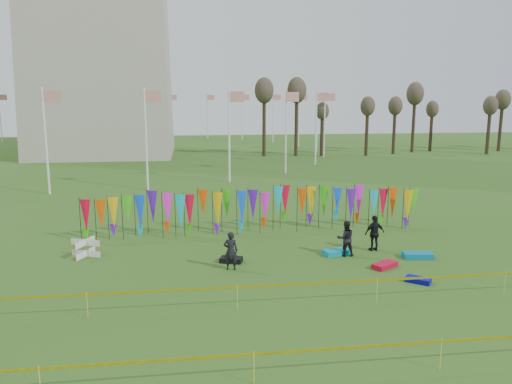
{
  "coord_description": "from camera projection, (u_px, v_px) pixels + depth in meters",
  "views": [
    {
      "loc": [
        -3.42,
        -18.91,
        7.2
      ],
      "look_at": [
        -0.07,
        6.0,
        2.45
      ],
      "focal_mm": 35.0,
      "sensor_mm": 36.0,
      "label": 1
    }
  ],
  "objects": [
    {
      "name": "caution_tape_near",
      "position": [
        285.0,
        286.0,
        17.31
      ],
      "size": [
        26.0,
        0.02,
        0.9
      ],
      "color": "#F4E605",
      "rests_on": "ground"
    },
    {
      "name": "caution_tape_far",
      "position": [
        319.0,
        351.0,
        12.83
      ],
      "size": [
        26.0,
        0.02,
        0.9
      ],
      "color": "#F4E605",
      "rests_on": "ground"
    },
    {
      "name": "kite_bag_black",
      "position": [
        231.0,
        260.0,
        22.19
      ],
      "size": [
        1.09,
        0.83,
        0.22
      ],
      "primitive_type": "cube",
      "rotation": [
        0.0,
        0.0,
        -0.31
      ],
      "color": "black",
      "rests_on": "ground"
    },
    {
      "name": "ground",
      "position": [
        277.0,
        278.0,
        20.2
      ],
      "size": [
        160.0,
        160.0,
        0.0
      ],
      "primitive_type": "plane",
      "color": "#2D5517",
      "rests_on": "ground"
    },
    {
      "name": "kite_bag_teal",
      "position": [
        418.0,
        255.0,
        22.78
      ],
      "size": [
        1.38,
        0.78,
        0.25
      ],
      "primitive_type": "cube",
      "rotation": [
        0.0,
        0.0,
        -0.12
      ],
      "color": "#0B71A2",
      "rests_on": "ground"
    },
    {
      "name": "person_left",
      "position": [
        231.0,
        251.0,
        21.12
      ],
      "size": [
        0.65,
        0.51,
        1.66
      ],
      "primitive_type": "imported",
      "rotation": [
        0.0,
        0.0,
        3.03
      ],
      "color": "black",
      "rests_on": "ground"
    },
    {
      "name": "kite_bag_turquoise",
      "position": [
        337.0,
        252.0,
        23.24
      ],
      "size": [
        1.37,
        0.92,
        0.25
      ],
      "primitive_type": "cube",
      "rotation": [
        0.0,
        0.0,
        0.25
      ],
      "color": "#0B8FB1",
      "rests_on": "ground"
    },
    {
      "name": "box_kite",
      "position": [
        86.0,
        248.0,
        22.9
      ],
      "size": [
        0.76,
        0.76,
        0.84
      ],
      "rotation": [
        0.0,
        0.0,
        -0.4
      ],
      "color": "red",
      "rests_on": "ground"
    },
    {
      "name": "person_mid",
      "position": [
        346.0,
        238.0,
        22.98
      ],
      "size": [
        0.82,
        0.53,
        1.66
      ],
      "primitive_type": "imported",
      "rotation": [
        0.0,
        0.0,
        3.1
      ],
      "color": "black",
      "rests_on": "ground"
    },
    {
      "name": "banner_row",
      "position": [
        260.0,
        205.0,
        26.91
      ],
      "size": [
        18.64,
        0.64,
        2.37
      ],
      "color": "black",
      "rests_on": "ground"
    },
    {
      "name": "kite_bag_red",
      "position": [
        385.0,
        265.0,
        21.47
      ],
      "size": [
        1.29,
        1.08,
        0.22
      ],
      "primitive_type": "cube",
      "rotation": [
        0.0,
        0.0,
        0.55
      ],
      "color": "red",
      "rests_on": "ground"
    },
    {
      "name": "flagpole_ring",
      "position": [
        106.0,
        123.0,
        64.38
      ],
      "size": [
        57.4,
        56.16,
        8.0
      ],
      "color": "white",
      "rests_on": "ground"
    },
    {
      "name": "person_right",
      "position": [
        375.0,
        233.0,
        23.75
      ],
      "size": [
        1.08,
        0.72,
        1.72
      ],
      "primitive_type": "imported",
      "rotation": [
        0.0,
        0.0,
        3.29
      ],
      "color": "black",
      "rests_on": "ground"
    },
    {
      "name": "kite_bag_blue",
      "position": [
        418.0,
        280.0,
        19.76
      ],
      "size": [
        1.05,
        0.98,
        0.2
      ],
      "primitive_type": "cube",
      "rotation": [
        0.0,
        0.0,
        -0.67
      ],
      "color": "#090A9A",
      "rests_on": "ground"
    },
    {
      "name": "tree_line",
      "position": [
        457.0,
        106.0,
        66.1
      ],
      "size": [
        53.92,
        1.92,
        7.84
      ],
      "color": "#3B2B1D",
      "rests_on": "ground"
    }
  ]
}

